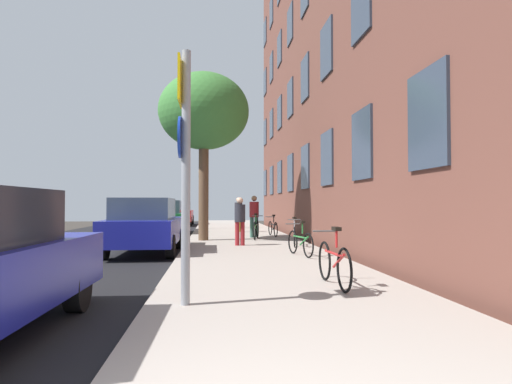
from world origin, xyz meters
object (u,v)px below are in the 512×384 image
object	(u,v)px
bicycle_1	(300,242)
pedestrian_0	(240,218)
bicycle_4	(273,228)
car_2	(166,217)
pedestrian_2	(238,212)
car_3	(178,213)
tree_near	(204,112)
pedestrian_1	(254,214)
bicycle_0	(334,263)
car_1	(145,225)
bicycle_2	(294,234)
sign_post	(184,157)
traffic_light	(203,184)
bicycle_3	(256,229)

from	to	relation	value
bicycle_1	pedestrian_0	xyz separation A→B (m)	(-1.38, 2.93, 0.53)
bicycle_4	car_2	world-z (taller)	car_2
pedestrian_0	pedestrian_2	xyz separation A→B (m)	(0.36, 6.71, 0.06)
pedestrian_0	car_3	world-z (taller)	pedestrian_0
tree_near	pedestrian_1	world-z (taller)	tree_near
tree_near	pedestrian_2	bearing A→B (deg)	70.86
bicycle_0	car_1	world-z (taller)	car_1
bicycle_2	pedestrian_2	world-z (taller)	pedestrian_2
car_1	car_3	distance (m)	16.67
sign_post	car_1	xyz separation A→B (m)	(-1.58, 7.05, -1.25)
bicycle_1	bicycle_2	distance (m)	2.65
traffic_light	bicycle_1	bearing A→B (deg)	-77.75
pedestrian_2	car_2	xyz separation A→B (m)	(-3.50, 0.54, -0.22)
bicycle_1	car_2	size ratio (longest dim) A/B	0.37
car_2	car_3	bearing A→B (deg)	90.27
bicycle_0	pedestrian_2	size ratio (longest dim) A/B	1.06
bicycle_1	car_1	distance (m)	4.63
bicycle_3	bicycle_4	xyz separation A→B (m)	(0.85, 1.45, -0.04)
car_2	car_3	size ratio (longest dim) A/B	1.02
bicycle_0	car_3	distance (m)	23.06
tree_near	bicycle_3	xyz separation A→B (m)	(2.00, 0.30, -4.38)
bicycle_0	car_1	size ratio (longest dim) A/B	0.42
pedestrian_0	car_2	distance (m)	7.90
bicycle_2	pedestrian_0	xyz separation A→B (m)	(-1.73, 0.31, 0.53)
car_1	pedestrian_2	bearing A→B (deg)	67.62
bicycle_4	sign_post	bearing A→B (deg)	-103.54
pedestrian_1	bicycle_2	bearing A→B (deg)	-75.02
sign_post	pedestrian_1	xyz separation A→B (m)	(2.05, 11.40, -1.02)
traffic_light	bicycle_3	bearing A→B (deg)	-73.58
bicycle_0	bicycle_2	xyz separation A→B (m)	(0.65, 6.77, -0.02)
bicycle_0	pedestrian_0	distance (m)	7.18
bicycle_2	car_2	distance (m)	9.00
tree_near	pedestrian_0	bearing A→B (deg)	-60.65
car_2	bicycle_4	bearing A→B (deg)	-34.82
traffic_light	car_3	xyz separation A→B (m)	(-1.80, 5.77, -1.71)
tree_near	bicycle_2	distance (m)	5.85
pedestrian_1	car_1	size ratio (longest dim) A/B	0.40
car_3	bicycle_1	bearing A→B (deg)	-76.14
bicycle_4	car_3	world-z (taller)	car_3
car_1	bicycle_2	bearing A→B (deg)	9.63
bicycle_3	pedestrian_0	distance (m)	2.64
bicycle_0	sign_post	bearing A→B (deg)	-155.74
bicycle_1	tree_near	bearing A→B (deg)	117.03
bicycle_1	car_3	xyz separation A→B (m)	(-4.57, 18.51, 0.37)
bicycle_0	bicycle_4	distance (m)	11.01
tree_near	bicycle_3	size ratio (longest dim) A/B	3.85
pedestrian_0	pedestrian_2	size ratio (longest dim) A/B	0.94
traffic_light	pedestrian_0	world-z (taller)	traffic_light
bicycle_4	car_1	world-z (taller)	car_1
tree_near	pedestrian_1	distance (m)	4.44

